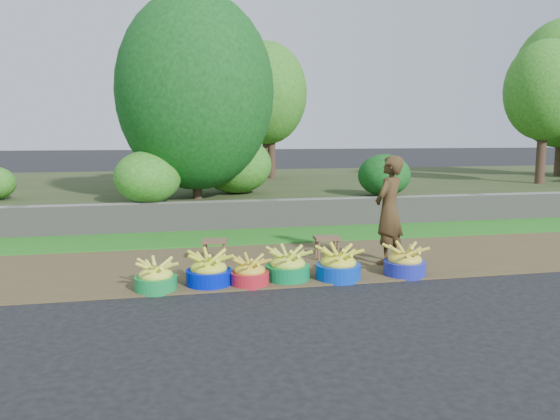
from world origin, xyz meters
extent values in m
plane|color=black|center=(0.00, 0.00, 0.00)|extent=(120.00, 120.00, 0.00)
cube|color=brown|center=(0.00, 1.25, 0.01)|extent=(80.00, 2.50, 0.02)
cube|color=#25771D|center=(0.00, 3.25, 0.02)|extent=(80.00, 1.50, 0.04)
cube|color=gray|center=(0.00, 4.10, 0.28)|extent=(80.00, 0.35, 0.55)
cube|color=#333E1E|center=(0.00, 9.00, 0.25)|extent=(80.00, 10.00, 0.50)
cylinder|color=#3D2B1F|center=(-1.14, 7.64, 1.36)|extent=(0.23, 0.23, 1.73)
ellipsoid|color=#135119|center=(-1.14, 7.64, 2.73)|extent=(1.68, 1.68, 2.10)
cylinder|color=#3D2B1F|center=(7.85, 6.60, 1.41)|extent=(0.24, 0.24, 1.81)
ellipsoid|color=#378422|center=(7.85, 6.60, 2.93)|extent=(2.07, 2.07, 2.59)
cylinder|color=#3D2B1F|center=(10.14, 8.73, 1.45)|extent=(0.25, 0.25, 1.90)
cylinder|color=#3D2B1F|center=(-1.28, 5.04, 1.10)|extent=(0.19, 0.19, 1.20)
ellipsoid|color=#135119|center=(-1.28, 5.04, 2.63)|extent=(3.11, 3.11, 3.89)
cylinder|color=#3D2B1F|center=(1.10, 9.97, 1.39)|extent=(0.24, 0.24, 1.77)
ellipsoid|color=#378422|center=(1.10, 9.97, 2.99)|extent=(2.39, 2.39, 2.99)
cylinder|color=#3D2B1F|center=(1.24, 9.87, 1.29)|extent=(0.22, 0.22, 1.59)
ellipsoid|color=#378422|center=(1.24, 9.87, 2.59)|extent=(1.68, 1.68, 2.10)
ellipsoid|color=#378422|center=(-0.37, 5.88, 1.13)|extent=(1.57, 1.57, 1.26)
ellipsoid|color=#135119|center=(2.62, 4.72, 0.94)|extent=(1.11, 1.11, 0.89)
ellipsoid|color=#378422|center=(-2.23, 4.46, 1.00)|extent=(1.25, 1.25, 1.00)
cylinder|color=#13853B|center=(-2.08, 0.22, 0.09)|extent=(0.49, 0.49, 0.18)
ellipsoid|color=#F0FF47|center=(-2.08, 0.22, 0.22)|extent=(0.43, 0.43, 0.28)
cylinder|color=#0014CE|center=(-1.46, 0.31, 0.10)|extent=(0.54, 0.54, 0.20)
ellipsoid|color=#D9ED30|center=(-1.46, 0.31, 0.25)|extent=(0.48, 0.48, 0.31)
cylinder|color=red|center=(-0.98, 0.23, 0.08)|extent=(0.47, 0.47, 0.17)
ellipsoid|color=gold|center=(-0.98, 0.23, 0.21)|extent=(0.41, 0.41, 0.27)
cylinder|color=#087A3E|center=(-0.49, 0.34, 0.10)|extent=(0.55, 0.55, 0.20)
ellipsoid|color=#CEE83E|center=(-0.49, 0.34, 0.25)|extent=(0.48, 0.48, 0.31)
cylinder|color=#0839C3|center=(0.13, 0.24, 0.10)|extent=(0.56, 0.56, 0.20)
ellipsoid|color=#EBF331|center=(0.13, 0.24, 0.26)|extent=(0.49, 0.49, 0.32)
cylinder|color=#1C26AA|center=(1.03, 0.25, 0.10)|extent=(0.53, 0.53, 0.19)
ellipsoid|color=yellow|center=(1.03, 0.25, 0.25)|extent=(0.47, 0.47, 0.31)
cube|color=brown|center=(-1.27, 1.50, 0.31)|extent=(0.39, 0.33, 0.04)
cylinder|color=brown|center=(-1.42, 1.43, 0.15)|extent=(0.04, 0.04, 0.27)
cylinder|color=brown|center=(-1.16, 1.38, 0.15)|extent=(0.04, 0.04, 0.27)
cylinder|color=brown|center=(-1.39, 1.61, 0.15)|extent=(0.04, 0.04, 0.27)
cylinder|color=brown|center=(-1.12, 1.56, 0.15)|extent=(0.04, 0.04, 0.27)
cube|color=brown|center=(0.32, 1.32, 0.32)|extent=(0.39, 0.31, 0.04)
cylinder|color=brown|center=(0.18, 1.24, 0.16)|extent=(0.04, 0.04, 0.28)
cylinder|color=brown|center=(0.45, 1.22, 0.16)|extent=(0.04, 0.04, 0.28)
cylinder|color=brown|center=(0.19, 1.43, 0.16)|extent=(0.04, 0.04, 0.28)
cylinder|color=brown|center=(0.47, 1.41, 0.16)|extent=(0.04, 0.04, 0.28)
imported|color=black|center=(1.06, 0.86, 0.77)|extent=(0.65, 0.63, 1.49)
camera|label=1|loc=(-1.98, -6.06, 1.80)|focal=35.00mm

